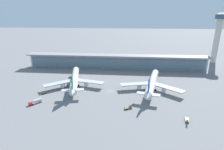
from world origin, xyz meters
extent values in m
plane|color=slate|center=(0.00, 0.00, 0.00)|extent=(1200.00, 1200.00, 0.00)
cylinder|color=white|center=(-30.74, 9.72, 5.40)|extent=(18.03, 53.81, 5.69)
cone|color=white|center=(-37.51, 38.17, 5.40)|extent=(6.61, 6.27, 5.58)
cone|color=white|center=(-24.03, -18.47, 5.96)|extent=(6.43, 7.27, 5.12)
cube|color=black|center=(-36.76, 35.01, 6.39)|extent=(4.70, 3.28, 0.69)
cube|color=#B7BABF|center=(-41.52, 2.06, 4.40)|extent=(22.94, 20.42, 0.69)
cube|color=#B7BABF|center=(-17.66, 7.74, 4.40)|extent=(25.30, 11.48, 0.69)
cylinder|color=silver|center=(-38.53, 2.18, 2.44)|extent=(4.01, 4.74, 3.14)
cylinder|color=silver|center=(-20.39, 6.50, 2.44)|extent=(4.01, 4.74, 3.14)
cube|color=#14703D|center=(-25.18, -13.67, 12.66)|extent=(2.26, 6.84, 8.83)
cube|color=#B7BABF|center=(-24.95, -14.62, 6.25)|extent=(16.27, 7.83, 0.49)
cylinder|color=black|center=(-33.11, 6.13, 0.69)|extent=(1.46, 1.61, 1.37)
cylinder|color=black|center=(-27.01, 7.58, 0.69)|extent=(1.46, 1.61, 1.37)
cylinder|color=black|center=(-35.74, 30.71, 0.69)|extent=(1.46, 1.61, 1.37)
cylinder|color=white|center=(32.86, 7.88, 5.40)|extent=(17.24, 53.91, 5.69)
cone|color=white|center=(39.20, 36.44, 5.40)|extent=(6.55, 6.21, 5.58)
cone|color=white|center=(26.59, -20.40, 5.96)|extent=(6.35, 7.22, 5.12)
cube|color=black|center=(38.49, 33.26, 6.39)|extent=(4.68, 3.22, 0.69)
cube|color=#B7BABF|center=(19.82, 5.70, 4.40)|extent=(25.31, 11.83, 0.69)
cube|color=#B7BABF|center=(43.76, 0.39, 4.40)|extent=(23.10, 20.18, 0.69)
cylinder|color=silver|center=(22.57, 4.50, 2.44)|extent=(3.96, 4.70, 3.14)
cylinder|color=silver|center=(40.77, 0.47, 2.44)|extent=(3.96, 4.70, 3.14)
cube|color=#193899|center=(27.66, -15.59, 12.66)|extent=(2.16, 6.85, 8.83)
cube|color=#B7BABF|center=(27.45, -16.54, 6.25)|extent=(16.26, 7.61, 0.49)
cylinder|color=black|center=(29.16, 5.69, 0.69)|extent=(1.45, 1.60, 1.37)
cylinder|color=black|center=(35.29, 4.33, 0.69)|extent=(1.45, 1.60, 1.37)
cylinder|color=black|center=(37.54, 28.95, 0.69)|extent=(1.45, 1.60, 1.37)
cube|color=olive|center=(-27.40, -7.78, 0.90)|extent=(3.16, 2.82, 0.90)
cube|color=black|center=(-27.16, -7.61, 1.70)|extent=(0.97, 0.97, 0.70)
cylinder|color=black|center=(-27.81, -8.92, 0.45)|extent=(0.90, 0.74, 0.90)
cylinder|color=black|center=(-28.61, -7.74, 0.45)|extent=(0.90, 0.74, 0.90)
cylinder|color=black|center=(-26.19, -7.82, 0.45)|extent=(0.90, 0.74, 0.90)
cylinder|color=black|center=(-26.99, -6.64, 0.45)|extent=(0.90, 0.74, 0.90)
cube|color=#B21E1E|center=(-49.85, -27.81, 1.20)|extent=(3.12, 3.07, 1.50)
cylinder|color=silver|center=(-46.81, -24.10, 1.90)|extent=(5.17, 5.66, 2.10)
cylinder|color=black|center=(-48.39, -27.78, 0.45)|extent=(0.79, 0.87, 0.90)
cylinder|color=black|center=(-50.10, -26.38, 0.45)|extent=(0.79, 0.87, 0.90)
cylinder|color=black|center=(-44.78, -23.37, 0.45)|extent=(0.79, 0.87, 0.90)
cylinder|color=black|center=(-46.49, -21.97, 0.45)|extent=(0.79, 0.87, 0.90)
cube|color=olive|center=(47.30, -37.40, 0.75)|extent=(2.82, 5.08, 0.60)
cube|color=black|center=(46.77, -39.76, 1.84)|extent=(1.75, 4.06, 1.72)
cylinder|color=black|center=(47.74, -39.22, 0.45)|extent=(0.47, 0.94, 0.90)
cylinder|color=black|center=(46.12, -38.85, 0.45)|extent=(0.47, 0.94, 0.90)
cylinder|color=black|center=(48.48, -35.94, 0.45)|extent=(0.47, 0.94, 0.90)
cylinder|color=black|center=(46.87, -35.58, 0.45)|extent=(0.47, 0.94, 0.90)
cube|color=olive|center=(14.11, -26.66, 0.75)|extent=(5.03, 4.06, 0.60)
cube|color=black|center=(16.17, -25.38, 1.84)|extent=(3.83, 2.85, 1.72)
cylinder|color=black|center=(15.10, -25.07, 0.45)|extent=(0.91, 0.71, 0.90)
cylinder|color=black|center=(15.97, -26.48, 0.45)|extent=(0.91, 0.71, 0.90)
cylinder|color=black|center=(12.24, -26.84, 0.45)|extent=(0.91, 0.71, 0.90)
cylinder|color=black|center=(13.12, -28.25, 0.45)|extent=(0.91, 0.71, 0.90)
cube|color=olive|center=(-48.89, -9.70, 0.90)|extent=(3.01, 3.07, 0.90)
cube|color=black|center=(-48.68, -9.48, 1.70)|extent=(0.99, 0.99, 0.70)
cylinder|color=black|center=(-49.03, -10.90, 0.45)|extent=(0.82, 0.85, 0.90)
cylinder|color=black|center=(-50.08, -9.93, 0.45)|extent=(0.82, 0.85, 0.90)
cylinder|color=black|center=(-47.70, -9.47, 0.45)|extent=(0.82, 0.85, 0.90)
cylinder|color=black|center=(-48.74, -8.50, 0.45)|extent=(0.82, 0.85, 0.90)
cube|color=beige|center=(0.00, 62.50, 7.00)|extent=(188.99, 8.00, 14.00)
cube|color=slate|center=(0.00, 58.20, 6.30)|extent=(185.21, 0.50, 11.20)
cube|color=gray|center=(0.00, 60.50, 14.60)|extent=(192.77, 12.80, 1.20)
cylinder|color=beige|center=(116.63, 98.38, 25.59)|extent=(6.40, 6.40, 51.19)
cylinder|color=#384C5B|center=(116.63, 98.38, 53.69)|extent=(12.00, 12.00, 5.00)
cone|color=beige|center=(116.63, 98.38, 57.39)|extent=(10.20, 10.20, 2.40)
cylinder|color=#99999E|center=(116.63, 98.38, 61.09)|extent=(0.36, 0.36, 5.00)
camera|label=1|loc=(13.49, -130.35, 57.88)|focal=29.43mm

